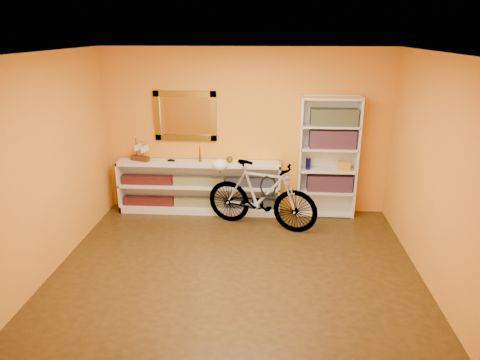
# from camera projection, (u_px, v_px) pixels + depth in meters

# --- Properties ---
(floor) EXTENTS (4.50, 4.00, 0.01)m
(floor) POSITION_uv_depth(u_px,v_px,m) (236.00, 271.00, 5.38)
(floor) COLOR #32210E
(floor) RESTS_ON ground
(ceiling) EXTENTS (4.50, 4.00, 0.01)m
(ceiling) POSITION_uv_depth(u_px,v_px,m) (235.00, 52.00, 4.53)
(ceiling) COLOR silver
(ceiling) RESTS_ON ground
(back_wall) EXTENTS (4.50, 0.01, 2.60)m
(back_wall) POSITION_uv_depth(u_px,v_px,m) (246.00, 132.00, 6.85)
(back_wall) COLOR orange
(back_wall) RESTS_ON ground
(left_wall) EXTENTS (0.01, 4.00, 2.60)m
(left_wall) POSITION_uv_depth(u_px,v_px,m) (45.00, 167.00, 5.11)
(left_wall) COLOR orange
(left_wall) RESTS_ON ground
(right_wall) EXTENTS (0.01, 4.00, 2.60)m
(right_wall) POSITION_uv_depth(u_px,v_px,m) (438.00, 176.00, 4.81)
(right_wall) COLOR orange
(right_wall) RESTS_ON ground
(gilt_mirror) EXTENTS (0.98, 0.06, 0.78)m
(gilt_mirror) POSITION_uv_depth(u_px,v_px,m) (185.00, 116.00, 6.79)
(gilt_mirror) COLOR #7C6316
(gilt_mirror) RESTS_ON back_wall
(wall_socket) EXTENTS (0.09, 0.02, 0.09)m
(wall_socket) POSITION_uv_depth(u_px,v_px,m) (300.00, 196.00, 7.11)
(wall_socket) COLOR silver
(wall_socket) RESTS_ON back_wall
(console_unit) EXTENTS (2.60, 0.35, 0.85)m
(console_unit) POSITION_uv_depth(u_px,v_px,m) (199.00, 187.00, 7.00)
(console_unit) COLOR silver
(console_unit) RESTS_ON floor
(cd_row_lower) EXTENTS (2.50, 0.13, 0.14)m
(cd_row_lower) POSITION_uv_depth(u_px,v_px,m) (200.00, 202.00, 7.07)
(cd_row_lower) COLOR black
(cd_row_lower) RESTS_ON console_unit
(cd_row_upper) EXTENTS (2.50, 0.13, 0.14)m
(cd_row_upper) POSITION_uv_depth(u_px,v_px,m) (199.00, 181.00, 6.95)
(cd_row_upper) COLOR navy
(cd_row_upper) RESTS_ON console_unit
(model_ship) EXTENTS (0.33, 0.21, 0.36)m
(model_ship) POSITION_uv_depth(u_px,v_px,m) (140.00, 150.00, 6.87)
(model_ship) COLOR #3D2111
(model_ship) RESTS_ON console_unit
(toy_car) EXTENTS (0.00, 0.00, 0.00)m
(toy_car) POSITION_uv_depth(u_px,v_px,m) (171.00, 161.00, 6.89)
(toy_car) COLOR black
(toy_car) RESTS_ON console_unit
(bronze_ornament) EXTENTS (0.05, 0.05, 0.31)m
(bronze_ornament) POSITION_uv_depth(u_px,v_px,m) (200.00, 153.00, 6.81)
(bronze_ornament) COLOR brown
(bronze_ornament) RESTS_ON console_unit
(decorative_orb) EXTENTS (0.10, 0.10, 0.10)m
(decorative_orb) POSITION_uv_depth(u_px,v_px,m) (230.00, 159.00, 6.81)
(decorative_orb) COLOR brown
(decorative_orb) RESTS_ON console_unit
(bookcase) EXTENTS (0.90, 0.30, 1.90)m
(bookcase) POSITION_uv_depth(u_px,v_px,m) (328.00, 158.00, 6.72)
(bookcase) COLOR silver
(bookcase) RESTS_ON floor
(book_row_a) EXTENTS (0.70, 0.22, 0.26)m
(book_row_a) POSITION_uv_depth(u_px,v_px,m) (329.00, 183.00, 6.85)
(book_row_a) COLOR maroon
(book_row_a) RESTS_ON bookcase
(book_row_b) EXTENTS (0.70, 0.22, 0.28)m
(book_row_b) POSITION_uv_depth(u_px,v_px,m) (332.00, 139.00, 6.62)
(book_row_b) COLOR maroon
(book_row_b) RESTS_ON bookcase
(book_row_c) EXTENTS (0.70, 0.22, 0.25)m
(book_row_c) POSITION_uv_depth(u_px,v_px,m) (334.00, 117.00, 6.51)
(book_row_c) COLOR #174351
(book_row_c) RESTS_ON bookcase
(travel_mug) EXTENTS (0.08, 0.08, 0.18)m
(travel_mug) POSITION_uv_depth(u_px,v_px,m) (308.00, 164.00, 6.75)
(travel_mug) COLOR navy
(travel_mug) RESTS_ON bookcase
(red_tin) EXTENTS (0.20, 0.20, 0.20)m
(red_tin) POSITION_uv_depth(u_px,v_px,m) (317.00, 118.00, 6.56)
(red_tin) COLOR maroon
(red_tin) RESTS_ON bookcase
(yellow_bag) EXTENTS (0.19, 0.14, 0.14)m
(yellow_bag) POSITION_uv_depth(u_px,v_px,m) (344.00, 166.00, 6.70)
(yellow_bag) COLOR gold
(yellow_bag) RESTS_ON bookcase
(bicycle) EXTENTS (0.96, 1.80, 1.03)m
(bicycle) POSITION_uv_depth(u_px,v_px,m) (261.00, 195.00, 6.42)
(bicycle) COLOR silver
(bicycle) RESTS_ON floor
(helmet) EXTENTS (0.23, 0.22, 0.18)m
(helmet) POSITION_uv_depth(u_px,v_px,m) (220.00, 165.00, 6.53)
(helmet) COLOR white
(helmet) RESTS_ON bicycle
(u_lock) EXTENTS (0.24, 0.03, 0.24)m
(u_lock) POSITION_uv_depth(u_px,v_px,m) (268.00, 186.00, 6.34)
(u_lock) COLOR black
(u_lock) RESTS_ON bicycle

